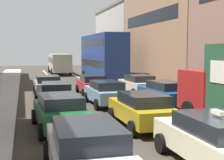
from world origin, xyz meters
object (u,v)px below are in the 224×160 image
(sedan_left_lane_fourth, at_px, (48,85))
(wagon_right_lane_far, at_px, (138,84))
(wagon_left_lane_second, at_px, (60,111))
(sedan_left_lane_front, at_px, (87,149))
(hatchback_centre_lane_third, at_px, (106,92))
(sedan_centre_lane_second, at_px, (142,109))
(sedan_left_lane_third, at_px, (56,94))
(taxi_centre_lane_front, at_px, (214,139))
(sedan_right_lane_behind_truck, at_px, (165,93))
(bus_far_queue_secondary, at_px, (59,62))
(coupe_centre_lane_fourth, at_px, (92,84))
(bus_mid_queue_primary, at_px, (102,56))
(traffic_light_pole, at_px, (53,21))

(sedan_left_lane_fourth, distance_m, wagon_right_lane_far, 6.84)
(wagon_left_lane_second, bearing_deg, sedan_left_lane_front, 177.76)
(hatchback_centre_lane_third, bearing_deg, wagon_right_lane_far, -42.55)
(sedan_centre_lane_second, height_order, wagon_right_lane_far, same)
(sedan_left_lane_third, distance_m, sedan_left_lane_fourth, 5.37)
(taxi_centre_lane_front, bearing_deg, sedan_right_lane_behind_truck, -17.05)
(sedan_left_lane_front, xyz_separation_m, sedan_centre_lane_second, (3.39, 4.85, 0.00))
(sedan_centre_lane_second, height_order, wagon_left_lane_second, same)
(sedan_centre_lane_second, relative_size, bus_far_queue_secondary, 0.41)
(sedan_left_lane_front, bearing_deg, hatchback_centre_lane_third, -15.61)
(coupe_centre_lane_fourth, height_order, sedan_right_lane_behind_truck, same)
(sedan_left_lane_front, relative_size, wagon_left_lane_second, 0.99)
(bus_far_queue_secondary, bearing_deg, wagon_left_lane_second, 175.14)
(sedan_left_lane_front, xyz_separation_m, bus_far_queue_secondary, (3.57, 38.25, 0.96))
(sedan_left_lane_fourth, relative_size, bus_mid_queue_primary, 0.41)
(sedan_centre_lane_second, relative_size, coupe_centre_lane_fourth, 0.99)
(hatchback_centre_lane_third, xyz_separation_m, wagon_right_lane_far, (3.64, 4.05, 0.00))
(sedan_left_lane_front, height_order, sedan_centre_lane_second, same)
(sedan_left_lane_fourth, distance_m, bus_far_queue_secondary, 22.60)
(hatchback_centre_lane_third, bearing_deg, coupe_centre_lane_fourth, -3.02)
(hatchback_centre_lane_third, height_order, wagon_right_lane_far, same)
(taxi_centre_lane_front, distance_m, sedan_left_lane_third, 11.19)
(wagon_right_lane_far, height_order, bus_far_queue_secondary, bus_far_queue_secondary)
(wagon_left_lane_second, distance_m, sedan_left_lane_fourth, 10.58)
(sedan_left_lane_third, height_order, sedan_left_lane_fourth, same)
(taxi_centre_lane_front, distance_m, sedan_left_lane_fourth, 16.40)
(sedan_left_lane_front, bearing_deg, sedan_left_lane_third, 0.13)
(traffic_light_pole, xyz_separation_m, sedan_centre_lane_second, (4.34, 6.58, -3.02))
(taxi_centre_lane_front, height_order, sedan_left_lane_fourth, taxi_centre_lane_front)
(coupe_centre_lane_fourth, bearing_deg, bus_far_queue_secondary, 1.11)
(hatchback_centre_lane_third, bearing_deg, sedan_left_lane_fourth, 29.57)
(taxi_centre_lane_front, height_order, sedan_left_lane_third, taxi_centre_lane_front)
(sedan_centre_lane_second, xyz_separation_m, wagon_right_lane_far, (3.57, 9.81, 0.00))
(sedan_left_lane_front, relative_size, wagon_right_lane_far, 1.00)
(sedan_left_lane_front, distance_m, bus_mid_queue_primary, 26.14)
(traffic_light_pole, bearing_deg, wagon_right_lane_far, 64.26)
(sedan_left_lane_fourth, distance_m, bus_mid_queue_primary, 11.50)
(sedan_left_lane_fourth, bearing_deg, sedan_left_lane_third, -179.06)
(bus_far_queue_secondary, bearing_deg, wagon_right_lane_far, -170.38)
(wagon_left_lane_second, xyz_separation_m, bus_mid_queue_primary, (6.85, 19.82, 2.03))
(wagon_left_lane_second, bearing_deg, sedan_left_lane_third, -6.94)
(traffic_light_pole, xyz_separation_m, sedan_right_lane_behind_truck, (7.67, 11.22, -3.02))
(sedan_left_lane_third, distance_m, coupe_centre_lane_fourth, 5.95)
(hatchback_centre_lane_third, distance_m, bus_mid_queue_primary, 15.09)
(sedan_left_lane_front, bearing_deg, sedan_centre_lane_second, -33.23)
(taxi_centre_lane_front, xyz_separation_m, sedan_right_lane_behind_truck, (3.11, 9.62, -0.00))
(sedan_left_lane_fourth, bearing_deg, hatchback_centre_lane_third, -149.58)
(sedan_left_lane_fourth, relative_size, sedan_right_lane_behind_truck, 0.98)
(wagon_left_lane_second, height_order, coupe_centre_lane_fourth, same)
(taxi_centre_lane_front, distance_m, sedan_left_lane_front, 3.62)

